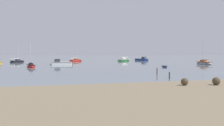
# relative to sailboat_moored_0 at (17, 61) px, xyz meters

# --- Properties ---
(ground_plane) EXTENTS (800.00, 800.00, 0.00)m
(ground_plane) POSITION_rel_sailboat_moored_0_xyz_m (39.56, -56.57, -0.29)
(ground_plane) COLOR slate
(tidal_rock_near) EXTENTS (0.81, 0.81, 0.81)m
(tidal_rock_near) POSITION_rel_sailboat_moored_0_xyz_m (23.97, -70.81, 0.27)
(tidal_rock_near) COLOR #493A28
(tidal_rock_near) RESTS_ON mudflat_shore
(tidal_rock_left) EXTENTS (0.87, 0.87, 0.87)m
(tidal_rock_left) POSITION_rel_sailboat_moored_0_xyz_m (27.48, -71.51, 0.30)
(tidal_rock_left) COLOR #493A28
(tidal_rock_left) RESTS_ON mudflat_shore
(sailboat_moored_0) EXTENTS (5.51, 5.38, 6.59)m
(sailboat_moored_0) POSITION_rel_sailboat_moored_0_xyz_m (0.00, 0.00, 0.00)
(sailboat_moored_0) COLOR black
(sailboat_moored_0) RESTS_ON ground
(sailboat_moored_1) EXTENTS (2.61, 7.25, 7.99)m
(sailboat_moored_1) POSITION_rel_sailboat_moored_0_xyz_m (55.09, -29.23, 0.06)
(sailboat_moored_1) COLOR gray
(sailboat_moored_1) RESTS_ON ground
(sailboat_moored_3) EXTENTS (6.00, 4.66, 6.62)m
(sailboat_moored_3) POSITION_rel_sailboat_moored_0_xyz_m (20.81, 2.52, 0.00)
(sailboat_moored_3) COLOR red
(sailboat_moored_3) RESTS_ON ground
(motorboat_moored_1) EXTENTS (7.01, 3.59, 2.54)m
(motorboat_moored_1) POSITION_rel_sailboat_moored_0_xyz_m (13.18, -21.36, 0.10)
(motorboat_moored_1) COLOR white
(motorboat_moored_1) RESTS_ON ground
(sailboat_moored_4) EXTENTS (2.80, 5.76, 6.19)m
(sailboat_moored_4) POSITION_rel_sailboat_moored_0_xyz_m (6.04, -30.11, -0.02)
(sailboat_moored_4) COLOR red
(sailboat_moored_4) RESTS_ON ground
(rowboat_moored_0) EXTENTS (1.81, 3.29, 0.49)m
(rowboat_moored_0) POSITION_rel_sailboat_moored_0_xyz_m (37.81, -38.19, -0.15)
(rowboat_moored_0) COLOR navy
(rowboat_moored_0) RESTS_ON ground
(motorboat_moored_2) EXTENTS (5.12, 6.54, 2.40)m
(motorboat_moored_2) POSITION_rel_sailboat_moored_0_xyz_m (49.31, 4.36, 0.08)
(motorboat_moored_2) COLOR navy
(motorboat_moored_2) RESTS_ON ground
(sailboat_moored_5) EXTENTS (6.90, 5.59, 7.70)m
(sailboat_moored_5) POSITION_rel_sailboat_moored_0_xyz_m (39.56, 0.82, 0.05)
(sailboat_moored_5) COLOR #23602D
(sailboat_moored_5) RESTS_ON ground
(mooring_post_near) EXTENTS (0.22, 0.22, 1.26)m
(mooring_post_near) POSITION_rel_sailboat_moored_0_xyz_m (27.56, -55.99, 0.27)
(mooring_post_near) COLOR #523323
(mooring_post_near) RESTS_ON ground
(mooring_post_left) EXTENTS (0.22, 0.22, 1.21)m
(mooring_post_left) POSITION_rel_sailboat_moored_0_xyz_m (26.01, -63.39, 0.25)
(mooring_post_left) COLOR #3E3323
(mooring_post_left) RESTS_ON ground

